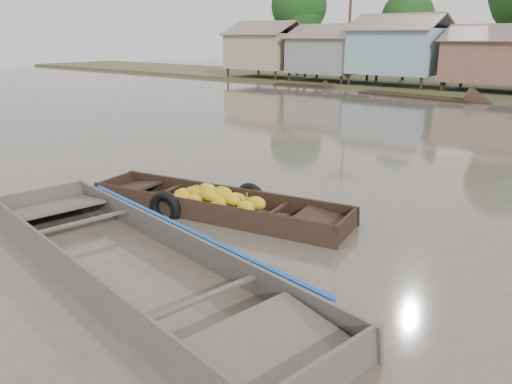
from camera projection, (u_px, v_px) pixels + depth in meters
The scene contains 3 objects.
ground at pixel (256, 243), 9.57m from camera, with size 120.00×120.00×0.00m, color #524A3F.
banana_boat at pixel (213, 204), 11.21m from camera, with size 6.32×2.65×0.85m.
viewer_boat at pixel (135, 269), 8.34m from camera, with size 8.69×3.42×0.68m.
Camera 1 is at (5.60, -6.84, 3.81)m, focal length 35.00 mm.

